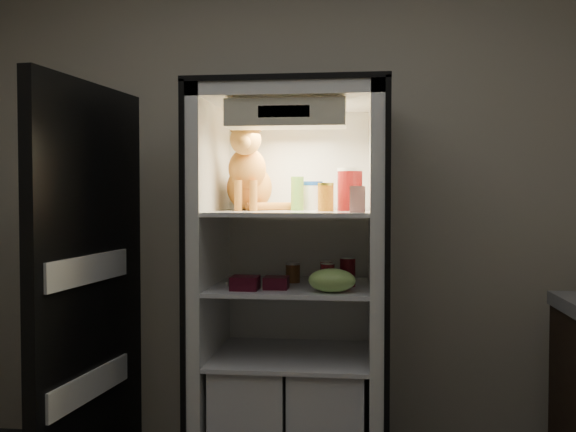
% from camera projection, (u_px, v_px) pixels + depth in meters
% --- Properties ---
extents(room_shell, '(3.60, 3.60, 3.60)m').
position_uv_depth(room_shell, '(237.00, 100.00, 1.70)').
color(room_shell, white).
rests_on(room_shell, floor).
extents(refrigerator, '(0.90, 0.72, 1.88)m').
position_uv_depth(refrigerator, '(293.00, 313.00, 3.10)').
color(refrigerator, white).
rests_on(refrigerator, floor).
extents(fridge_door, '(0.16, 0.87, 1.85)m').
position_uv_depth(fridge_door, '(89.00, 299.00, 2.79)').
color(fridge_door, black).
rests_on(fridge_door, floor).
extents(tabby_cat, '(0.38, 0.43, 0.45)m').
position_uv_depth(tabby_cat, '(249.00, 176.00, 3.14)').
color(tabby_cat, '#B66817').
rests_on(tabby_cat, refrigerator).
extents(parmesan_shaker, '(0.06, 0.06, 0.16)m').
position_uv_depth(parmesan_shaker, '(297.00, 194.00, 3.10)').
color(parmesan_shaker, green).
rests_on(parmesan_shaker, refrigerator).
extents(mayo_tub, '(0.10, 0.10, 0.14)m').
position_uv_depth(mayo_tub, '(312.00, 196.00, 3.16)').
color(mayo_tub, white).
rests_on(mayo_tub, refrigerator).
extents(salsa_jar, '(0.07, 0.07, 0.13)m').
position_uv_depth(salsa_jar, '(326.00, 197.00, 2.98)').
color(salsa_jar, maroon).
rests_on(salsa_jar, refrigerator).
extents(pepper_jar, '(0.12, 0.12, 0.20)m').
position_uv_depth(pepper_jar, '(350.00, 189.00, 3.06)').
color(pepper_jar, maroon).
rests_on(pepper_jar, refrigerator).
extents(cream_carton, '(0.07, 0.07, 0.11)m').
position_uv_depth(cream_carton, '(358.00, 199.00, 2.77)').
color(cream_carton, white).
rests_on(cream_carton, refrigerator).
extents(soda_can_a, '(0.06, 0.06, 0.11)m').
position_uv_depth(soda_can_a, '(326.00, 272.00, 3.07)').
color(soda_can_a, black).
rests_on(soda_can_a, refrigerator).
extents(soda_can_b, '(0.07, 0.07, 0.14)m').
position_uv_depth(soda_can_b, '(348.00, 272.00, 2.98)').
color(soda_can_b, black).
rests_on(soda_can_b, refrigerator).
extents(soda_can_c, '(0.06, 0.06, 0.12)m').
position_uv_depth(soda_can_c, '(328.00, 276.00, 2.92)').
color(soda_can_c, black).
rests_on(soda_can_c, refrigerator).
extents(condiment_jar, '(0.07, 0.07, 0.10)m').
position_uv_depth(condiment_jar, '(293.00, 272.00, 3.11)').
color(condiment_jar, brown).
rests_on(condiment_jar, refrigerator).
extents(grape_bag, '(0.21, 0.15, 0.10)m').
position_uv_depth(grape_bag, '(332.00, 280.00, 2.80)').
color(grape_bag, '#8FB655').
rests_on(grape_bag, refrigerator).
extents(berry_box_left, '(0.12, 0.12, 0.06)m').
position_uv_depth(berry_box_left, '(245.00, 283.00, 2.88)').
color(berry_box_left, '#450B1C').
rests_on(berry_box_left, refrigerator).
extents(berry_box_right, '(0.11, 0.11, 0.05)m').
position_uv_depth(berry_box_right, '(276.00, 283.00, 2.91)').
color(berry_box_right, '#450B1C').
rests_on(berry_box_right, refrigerator).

